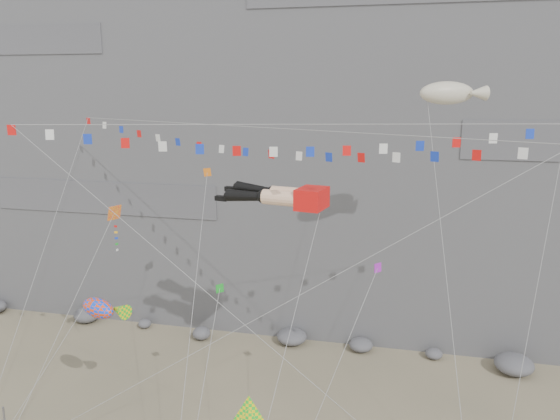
% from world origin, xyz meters
% --- Properties ---
extents(cliff, '(80.00, 28.00, 50.00)m').
position_xyz_m(cliff, '(0.00, 32.00, 25.00)').
color(cliff, slate).
rests_on(cliff, ground).
extents(talus_boulders, '(60.00, 3.00, 1.20)m').
position_xyz_m(talus_boulders, '(0.00, 17.00, 0.60)').
color(talus_boulders, slate).
rests_on(talus_boulders, ground).
extents(legs_kite, '(7.39, 15.20, 20.14)m').
position_xyz_m(legs_kite, '(1.51, 6.43, 15.30)').
color(legs_kite, red).
rests_on(legs_kite, ground).
extents(flag_banner_upper, '(33.70, 19.35, 26.83)m').
position_xyz_m(flag_banner_upper, '(-0.52, 8.22, 19.38)').
color(flag_banner_upper, red).
rests_on(flag_banner_upper, ground).
extents(flag_banner_lower, '(28.99, 7.95, 23.21)m').
position_xyz_m(flag_banner_lower, '(2.89, 2.82, 19.97)').
color(flag_banner_lower, red).
rests_on(flag_banner_lower, ground).
extents(harlequin_kite, '(4.89, 10.05, 17.19)m').
position_xyz_m(harlequin_kite, '(-8.92, 4.28, 14.12)').
color(harlequin_kite, red).
rests_on(harlequin_kite, ground).
extents(fish_windsock, '(7.21, 6.59, 11.28)m').
position_xyz_m(fish_windsock, '(-9.17, 2.07, 8.59)').
color(fish_windsock, '#FF420D').
rests_on(fish_windsock, ground).
extents(delta_kite, '(2.82, 6.33, 8.18)m').
position_xyz_m(delta_kite, '(1.82, -2.49, 5.52)').
color(delta_kite, yellow).
rests_on(delta_kite, ground).
extents(blimp_windsock, '(4.49, 13.83, 24.85)m').
position_xyz_m(blimp_windsock, '(11.17, 9.44, 21.54)').
color(blimp_windsock, beige).
rests_on(blimp_windsock, ground).
extents(small_kite_a, '(3.90, 16.22, 22.69)m').
position_xyz_m(small_kite_a, '(-4.11, 8.21, 16.01)').
color(small_kite_a, orange).
rests_on(small_kite_a, ground).
extents(small_kite_b, '(5.38, 10.04, 15.94)m').
position_xyz_m(small_kite_b, '(7.63, 3.32, 11.88)').
color(small_kite_b, purple).
rests_on(small_kite_b, ground).
extents(small_kite_c, '(1.65, 10.91, 14.33)m').
position_xyz_m(small_kite_c, '(-1.68, 3.33, 9.86)').
color(small_kite_c, '#179A23').
rests_on(small_kite_c, ground).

